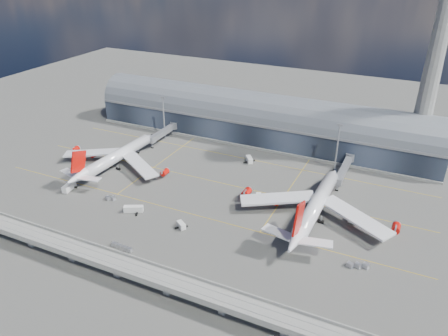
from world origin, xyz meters
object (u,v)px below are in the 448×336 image
at_px(cargo_train_2, 358,265).
at_px(control_tower, 434,65).
at_px(service_truck_2, 134,209).
at_px(service_truck_4, 259,197).
at_px(airliner_left, 115,157).
at_px(airliner_right, 316,206).
at_px(service_truck_0, 69,187).
at_px(cargo_train_1, 122,247).
at_px(floodlight_mast_right, 337,147).
at_px(cargo_train_0, 110,198).
at_px(service_truck_3, 351,218).
at_px(floodlight_mast_left, 164,117).
at_px(service_truck_1, 181,225).
at_px(service_truck_5, 249,160).

bearing_deg(cargo_train_2, control_tower, 13.48).
distance_m(service_truck_2, cargo_train_2, 93.16).
xyz_separation_m(service_truck_4, cargo_train_2, (48.31, -28.04, -0.48)).
distance_m(airliner_left, airliner_right, 104.74).
xyz_separation_m(airliner_left, service_truck_4, (78.40, 0.82, -4.23)).
distance_m(service_truck_0, cargo_train_1, 55.69).
bearing_deg(floodlight_mast_right, airliner_left, -157.25).
bearing_deg(service_truck_2, cargo_train_2, -113.94).
bearing_deg(airliner_left, cargo_train_1, -48.16).
xyz_separation_m(control_tower, cargo_train_0, (-119.55, -98.35, -50.76)).
height_order(floodlight_mast_right, service_truck_3, floodlight_mast_right).
bearing_deg(floodlight_mast_left, airliner_left, -93.64).
height_order(floodlight_mast_right, service_truck_0, floodlight_mast_right).
height_order(service_truck_2, cargo_train_0, service_truck_2).
distance_m(control_tower, cargo_train_2, 111.16).
xyz_separation_m(control_tower, floodlight_mast_left, (-135.00, -28.00, -38.00)).
xyz_separation_m(airliner_right, service_truck_1, (-46.65, -30.24, -4.41)).
bearing_deg(cargo_train_2, airliner_left, 97.76).
distance_m(airliner_left, service_truck_1, 66.82).
distance_m(floodlight_mast_left, floodlight_mast_right, 100.00).
distance_m(floodlight_mast_left, cargo_train_2, 143.08).
distance_m(control_tower, airliner_right, 92.86).
height_order(floodlight_mast_right, cargo_train_0, floodlight_mast_right).
bearing_deg(airliner_left, floodlight_mast_left, 88.64).
distance_m(airliner_left, cargo_train_0, 33.12).
relative_size(control_tower, service_truck_5, 15.94).
bearing_deg(service_truck_2, airliner_right, -94.45).
bearing_deg(service_truck_3, service_truck_5, 150.44).
xyz_separation_m(floodlight_mast_left, floodlight_mast_right, (100.00, 0.00, 0.00)).
distance_m(airliner_right, cargo_train_2, 33.39).
xyz_separation_m(service_truck_3, cargo_train_0, (-100.69, -29.35, -0.40)).
bearing_deg(floodlight_mast_right, cargo_train_2, -71.18).
distance_m(service_truck_0, cargo_train_0, 22.92).
relative_size(service_truck_1, service_truck_5, 0.77).
bearing_deg(service_truck_1, airliner_right, -22.59).
bearing_deg(airliner_right, airliner_left, 179.25).
bearing_deg(cargo_train_0, airliner_left, 50.86).
height_order(airliner_right, service_truck_5, airliner_right).
relative_size(service_truck_4, cargo_train_2, 0.66).
xyz_separation_m(cargo_train_1, cargo_train_2, (81.99, 26.90, 0.10)).
bearing_deg(service_truck_5, floodlight_mast_right, -25.04).
distance_m(control_tower, service_truck_0, 180.78).
bearing_deg(airliner_left, service_truck_4, 2.88).
bearing_deg(service_truck_4, cargo_train_0, -179.04).
xyz_separation_m(service_truck_0, cargo_train_1, (49.40, -25.70, -0.89)).
relative_size(service_truck_0, service_truck_5, 1.29).
height_order(service_truck_1, service_truck_2, service_truck_2).
xyz_separation_m(airliner_right, service_truck_4, (-26.31, 3.39, -4.34)).
height_order(service_truck_0, service_truck_5, service_truck_0).
bearing_deg(control_tower, service_truck_3, -105.29).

